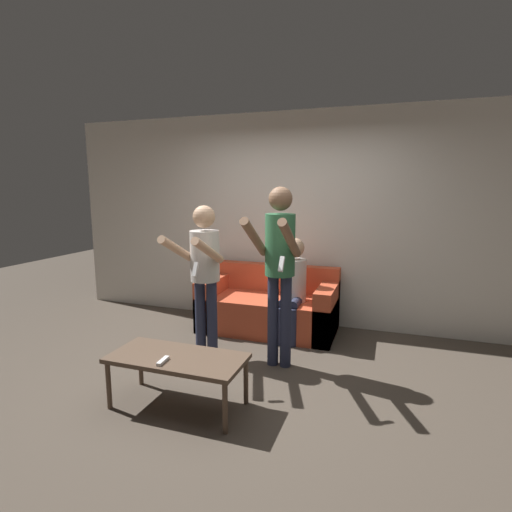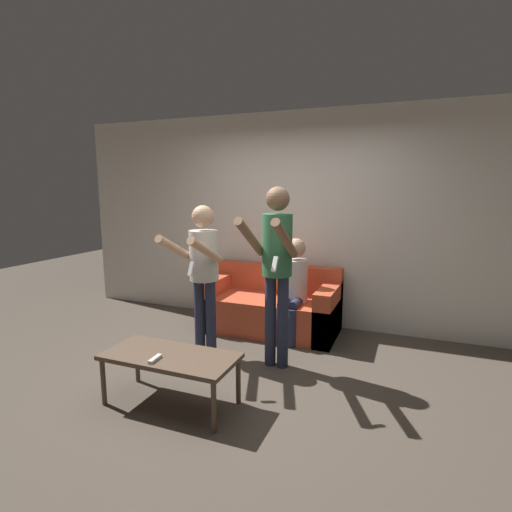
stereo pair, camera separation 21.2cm
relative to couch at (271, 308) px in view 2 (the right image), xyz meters
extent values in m
plane|color=#4C4238|center=(0.21, -1.39, -0.28)|extent=(14.00, 14.00, 0.00)
cube|color=silver|center=(0.21, 0.44, 1.07)|extent=(6.40, 0.06, 2.70)
cube|color=#C64C2D|center=(0.00, -0.03, -0.06)|extent=(1.65, 0.80, 0.43)
cube|color=#C64C2D|center=(0.00, 0.29, 0.33)|extent=(1.65, 0.16, 0.35)
cube|color=#C64C2D|center=(-0.73, -0.03, 0.03)|extent=(0.20, 0.80, 0.62)
cube|color=#C64C2D|center=(0.73, -0.03, 0.03)|extent=(0.20, 0.80, 0.62)
cylinder|color=#282D47|center=(-0.47, -0.94, 0.12)|extent=(0.11, 0.11, 0.81)
cylinder|color=#282D47|center=(-0.33, -0.94, 0.12)|extent=(0.11, 0.11, 0.81)
cylinder|color=silver|center=(-0.40, -0.94, 0.79)|extent=(0.30, 0.30, 0.52)
sphere|color=tan|center=(-0.40, -0.94, 1.19)|extent=(0.23, 0.23, 0.23)
cylinder|color=tan|center=(-0.57, -1.21, 0.89)|extent=(0.08, 0.57, 0.33)
cylinder|color=tan|center=(-0.23, -1.21, 0.89)|extent=(0.08, 0.57, 0.33)
cube|color=white|center=(-0.23, -1.47, 0.76)|extent=(0.04, 0.08, 0.13)
cylinder|color=#282D47|center=(0.33, -0.94, 0.18)|extent=(0.11, 0.11, 0.92)
cylinder|color=#282D47|center=(0.46, -0.94, 0.18)|extent=(0.11, 0.11, 0.92)
cylinder|color=#337047|center=(0.40, -0.94, 0.94)|extent=(0.29, 0.29, 0.59)
sphere|color=brown|center=(0.40, -0.94, 1.37)|extent=(0.23, 0.23, 0.23)
cylinder|color=brown|center=(0.24, -1.21, 1.03)|extent=(0.08, 0.58, 0.41)
cylinder|color=brown|center=(0.56, -1.21, 1.03)|extent=(0.08, 0.58, 0.41)
cube|color=white|center=(0.56, -1.48, 0.86)|extent=(0.04, 0.09, 0.12)
cylinder|color=#282D47|center=(0.28, -0.41, -0.06)|extent=(0.11, 0.11, 0.43)
cylinder|color=#282D47|center=(0.40, -0.41, -0.06)|extent=(0.11, 0.11, 0.43)
cylinder|color=#282D47|center=(0.28, -0.25, 0.18)|extent=(0.11, 0.32, 0.11)
cylinder|color=#282D47|center=(0.40, -0.25, 0.18)|extent=(0.11, 0.32, 0.11)
cylinder|color=silver|center=(0.34, -0.09, 0.40)|extent=(0.29, 0.29, 0.50)
sphere|color=tan|center=(0.34, -0.09, 0.79)|extent=(0.23, 0.23, 0.23)
cube|color=brown|center=(-0.17, -1.94, 0.13)|extent=(1.09, 0.51, 0.04)
cylinder|color=brown|center=(-0.67, -2.15, -0.08)|extent=(0.04, 0.04, 0.39)
cylinder|color=brown|center=(0.34, -2.15, -0.08)|extent=(0.04, 0.04, 0.39)
cylinder|color=brown|center=(-0.67, -1.73, -0.08)|extent=(0.04, 0.04, 0.39)
cylinder|color=brown|center=(0.34, -1.73, -0.08)|extent=(0.04, 0.04, 0.39)
cube|color=white|center=(-0.21, -2.08, 0.16)|extent=(0.05, 0.15, 0.02)
camera|label=1|loc=(1.41, -4.57, 1.47)|focal=28.00mm
camera|label=2|loc=(1.61, -4.50, 1.47)|focal=28.00mm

